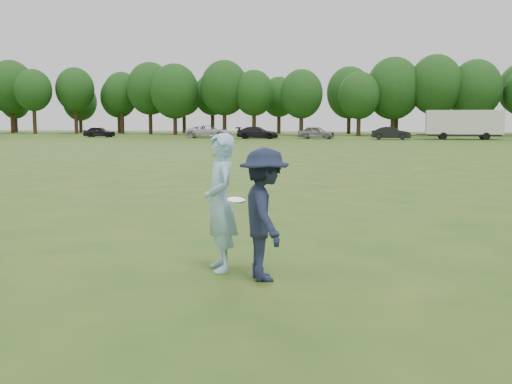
% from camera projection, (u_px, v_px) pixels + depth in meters
% --- Properties ---
extents(ground, '(200.00, 200.00, 0.00)m').
position_uv_depth(ground, '(268.00, 276.00, 8.66)').
color(ground, '#284E16').
rests_on(ground, ground).
extents(thrower, '(0.79, 0.89, 2.06)m').
position_uv_depth(thrower, '(220.00, 203.00, 8.92)').
color(thrower, '#98CBEB').
rests_on(thrower, ground).
extents(defender, '(1.12, 1.39, 1.88)m').
position_uv_depth(defender, '(264.00, 214.00, 8.40)').
color(defender, '#1A213B').
rests_on(defender, ground).
extents(car_a, '(3.95, 1.91, 1.30)m').
position_uv_depth(car_a, '(99.00, 132.00, 73.74)').
color(car_a, black).
rests_on(car_a, ground).
extents(car_c, '(5.57, 2.93, 1.49)m').
position_uv_depth(car_c, '(209.00, 132.00, 71.02)').
color(car_c, silver).
rests_on(car_c, ground).
extents(car_d, '(4.78, 2.06, 1.37)m').
position_uv_depth(car_d, '(257.00, 133.00, 68.09)').
color(car_d, black).
rests_on(car_d, ground).
extents(car_e, '(4.37, 2.22, 1.42)m').
position_uv_depth(car_e, '(316.00, 133.00, 67.87)').
color(car_e, gray).
rests_on(car_e, ground).
extents(car_f, '(4.25, 1.53, 1.40)m').
position_uv_depth(car_f, '(391.00, 133.00, 65.19)').
color(car_f, black).
rests_on(car_f, ground).
extents(disc_in_play, '(0.30, 0.30, 0.08)m').
position_uv_depth(disc_in_play, '(236.00, 200.00, 8.64)').
color(disc_in_play, white).
rests_on(disc_in_play, ground).
extents(cargo_trailer, '(9.00, 2.75, 3.20)m').
position_uv_depth(cargo_trailer, '(464.00, 123.00, 65.41)').
color(cargo_trailer, silver).
rests_on(cargo_trailer, ground).
extents(treeline, '(130.35, 18.39, 11.74)m').
position_uv_depth(treeline, '(393.00, 89.00, 82.00)').
color(treeline, '#332114').
rests_on(treeline, ground).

